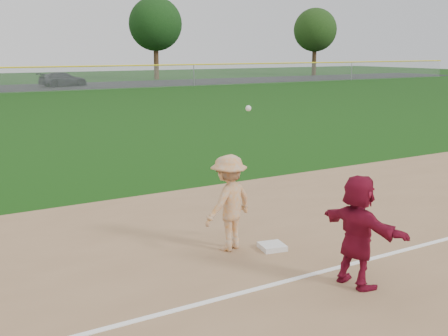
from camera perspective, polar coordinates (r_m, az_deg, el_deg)
ground at (r=9.35m, az=4.83°, el=-9.47°), size 160.00×160.00×0.00m
foul_line at (r=8.76m, az=7.96°, el=-10.90°), size 60.00×0.10×0.01m
first_base at (r=9.84m, az=4.91°, el=-7.96°), size 0.48×0.48×0.09m
base_runner at (r=8.35m, az=13.42°, el=-6.23°), size 0.59×1.57×1.66m
car_right at (r=54.89m, az=-16.03°, el=8.66°), size 4.74×2.60×1.30m
first_base_play at (r=9.58m, az=0.49°, el=-3.54°), size 1.21×0.93×2.51m
tree_3 at (r=65.75m, az=-6.99°, el=14.30°), size 6.00×6.00×9.19m
tree_4 at (r=76.23m, az=9.24°, el=13.67°), size 5.60×5.60×8.67m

